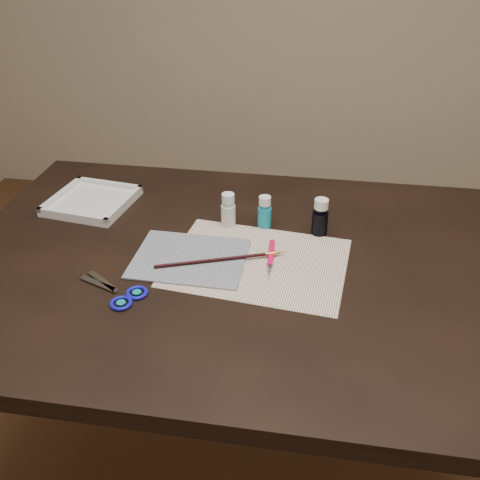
# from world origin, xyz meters

# --- Properties ---
(ground) EXTENTS (3.50, 3.50, 0.02)m
(ground) POSITION_xyz_m (0.00, 0.00, -0.01)
(ground) COLOR #422614
(ground) RESTS_ON ground
(table) EXTENTS (1.30, 0.90, 0.75)m
(table) POSITION_xyz_m (0.00, 0.00, 0.38)
(table) COLOR black
(table) RESTS_ON ground
(paper) EXTENTS (0.41, 0.33, 0.00)m
(paper) POSITION_xyz_m (0.04, -0.01, 0.75)
(paper) COLOR white
(paper) RESTS_ON table
(canvas) EXTENTS (0.25, 0.20, 0.00)m
(canvas) POSITION_xyz_m (-0.11, -0.02, 0.75)
(canvas) COLOR black
(canvas) RESTS_ON paper
(paint_bottle_white) EXTENTS (0.04, 0.04, 0.09)m
(paint_bottle_white) POSITION_xyz_m (-0.05, 0.14, 0.79)
(paint_bottle_white) COLOR silver
(paint_bottle_white) RESTS_ON table
(paint_bottle_cyan) EXTENTS (0.03, 0.03, 0.08)m
(paint_bottle_cyan) POSITION_xyz_m (0.04, 0.15, 0.79)
(paint_bottle_cyan) COLOR teal
(paint_bottle_cyan) RESTS_ON table
(paint_bottle_navy) EXTENTS (0.05, 0.05, 0.09)m
(paint_bottle_navy) POSITION_xyz_m (0.17, 0.14, 0.80)
(paint_bottle_navy) COLOR black
(paint_bottle_navy) RESTS_ON table
(paintbrush) EXTENTS (0.28, 0.11, 0.01)m
(paintbrush) POSITION_xyz_m (-0.04, -0.02, 0.76)
(paintbrush) COLOR black
(paintbrush) RESTS_ON canvas
(craft_knife) EXTENTS (0.02, 0.15, 0.01)m
(craft_knife) POSITION_xyz_m (0.07, -0.00, 0.76)
(craft_knife) COLOR #EE0959
(craft_knife) RESTS_ON paper
(scissors) EXTENTS (0.19, 0.15, 0.01)m
(scissors) POSITION_xyz_m (-0.25, -0.16, 0.75)
(scissors) COLOR silver
(scissors) RESTS_ON table
(palette_tray) EXTENTS (0.22, 0.22, 0.02)m
(palette_tray) POSITION_xyz_m (-0.43, 0.19, 0.76)
(palette_tray) COLOR white
(palette_tray) RESTS_ON table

